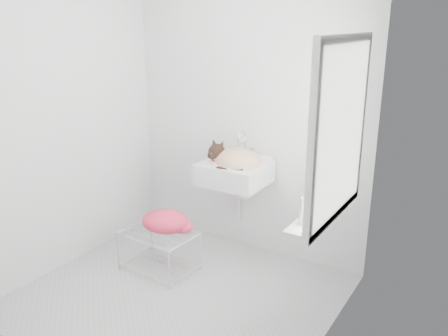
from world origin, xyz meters
The scene contains 15 objects.
floor centered at (0.00, 0.00, 0.00)m, with size 2.20×2.00×0.02m, color #AFB0B0.
back_wall centered at (0.00, 1.00, 1.25)m, with size 2.20×0.02×2.50m, color white.
right_wall centered at (1.10, 0.00, 1.25)m, with size 0.02×2.00×2.50m, color white.
left_wall centered at (-1.10, 0.00, 1.25)m, with size 0.02×2.00×2.50m, color white.
window_glass centered at (1.09, 0.20, 1.35)m, with size 0.01×0.80×1.00m, color white.
window_frame centered at (1.07, 0.20, 1.35)m, with size 0.04×0.90×1.10m, color white.
windowsill centered at (1.01, 0.20, 0.83)m, with size 0.16×0.88×0.04m, color white.
sink centered at (0.04, 0.74, 0.85)m, with size 0.53×0.46×0.21m, color white.
faucet centered at (0.04, 0.92, 0.99)m, with size 0.19×0.13×0.19m, color silver, non-canonical shape.
cat centered at (0.05, 0.72, 0.89)m, with size 0.42×0.34×0.26m.
wire_rack centered at (-0.37, 0.23, 0.15)m, with size 0.55×0.39×0.33m, color silver.
towel centered at (-0.34, 0.28, 0.36)m, with size 0.39×0.27×0.16m, color #E25000.
bottle_a centered at (1.00, -0.08, 0.85)m, with size 0.07×0.07×0.19m, color silver.
bottle_b centered at (1.00, 0.14, 0.85)m, with size 0.08×0.09×0.19m, color teal.
bottle_c centered at (1.00, 0.38, 0.85)m, with size 0.13×0.13×0.17m, color silver.
Camera 1 is at (1.90, -2.41, 1.97)m, focal length 37.40 mm.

